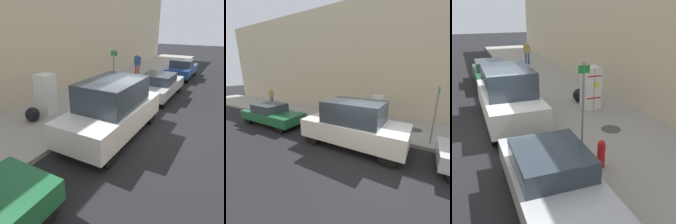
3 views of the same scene
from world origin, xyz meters
TOP-DOWN VIEW (x-y plane):
  - ground_plane at (0.00, 0.00)m, footprint 80.00×80.00m
  - sidewalk_slab at (-4.02, 0.00)m, footprint 4.11×44.00m
  - building_facade_near at (-7.17, 0.00)m, footprint 2.20×39.60m
  - discarded_refrigerator at (-4.26, -0.81)m, footprint 0.70×0.70m
  - manhole_cover at (-3.98, 1.53)m, footprint 0.70×0.70m
  - street_sign_post at (-2.52, 2.24)m, footprint 0.36×0.07m
  - fire_hydrant at (-2.46, 3.62)m, footprint 0.22×0.22m
  - trash_bag at (-4.16, -1.78)m, footprint 0.60×0.60m
  - pedestrian_walking_far at (-3.82, 8.33)m, footprint 0.49×0.23m
  - parked_van_white at (-0.80, -0.94)m, footprint 2.00×4.79m
  - parked_sedan_silver at (-0.80, 4.50)m, footprint 1.82×4.32m
  - parked_hatchback_blue at (-0.80, 10.06)m, footprint 1.74×3.98m

SIDE VIEW (x-z plane):
  - ground_plane at x=0.00m, z-range 0.00..0.00m
  - sidewalk_slab at x=-4.02m, z-range 0.00..0.17m
  - manhole_cover at x=-3.98m, z-range 0.17..0.19m
  - trash_bag at x=-4.16m, z-range 0.17..0.77m
  - fire_hydrant at x=-2.46m, z-range 0.18..0.98m
  - parked_sedan_silver at x=-0.80m, z-range 0.02..1.41m
  - parked_hatchback_blue at x=-0.80m, z-range 0.01..1.46m
  - discarded_refrigerator at x=-4.26m, z-range 0.18..1.97m
  - parked_van_white at x=-0.80m, z-range 0.00..2.16m
  - pedestrian_walking_far at x=-3.82m, z-range 0.31..2.01m
  - street_sign_post at x=-2.52m, z-range 0.33..2.97m
  - building_facade_near at x=-7.17m, z-range 0.00..8.53m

